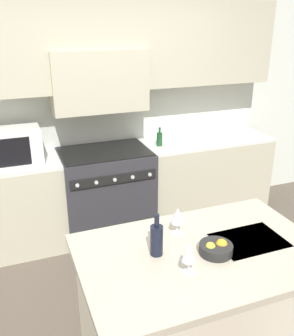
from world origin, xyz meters
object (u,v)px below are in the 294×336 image
(wine_bottle, at_px, (157,239))
(wine_glass_far, at_px, (178,216))
(fruit_bowl, at_px, (216,248))
(microwave, at_px, (10,146))
(oil_bottle_on_counter, at_px, (160,139))
(range_stove, at_px, (106,192))
(wine_glass_near, at_px, (189,253))

(wine_bottle, xyz_separation_m, wine_glass_far, (0.21, 0.16, 0.03))
(fruit_bowl, bearing_deg, microwave, 118.82)
(microwave, relative_size, oil_bottle_on_counter, 2.84)
(range_stove, bearing_deg, oil_bottle_on_counter, -1.75)
(range_stove, height_order, microwave, microwave)
(wine_bottle, height_order, fruit_bowl, wine_bottle)
(range_stove, distance_m, wine_bottle, 1.91)
(microwave, xyz_separation_m, oil_bottle_on_counter, (1.52, -0.04, -0.08))
(microwave, bearing_deg, range_stove, -1.17)
(wine_glass_far, bearing_deg, microwave, 119.67)
(wine_bottle, relative_size, fruit_bowl, 1.33)
(range_stove, distance_m, fruit_bowl, 2.01)
(wine_glass_far, bearing_deg, range_stove, 91.64)
(wine_glass_far, height_order, oil_bottle_on_counter, oil_bottle_on_counter)
(wine_glass_far, relative_size, oil_bottle_on_counter, 0.93)
(fruit_bowl, bearing_deg, wine_glass_near, -155.16)
(wine_glass_far, distance_m, fruit_bowl, 0.32)
(wine_bottle, relative_size, wine_glass_far, 1.42)
(wine_bottle, bearing_deg, wine_glass_near, -66.86)
(microwave, xyz_separation_m, wine_glass_far, (0.96, -1.68, -0.06))
(wine_glass_far, distance_m, oil_bottle_on_counter, 1.74)
(wine_glass_near, xyz_separation_m, oil_bottle_on_counter, (0.68, 2.04, -0.02))
(wine_bottle, bearing_deg, oil_bottle_on_counter, 66.77)
(wine_bottle, distance_m, wine_glass_far, 0.27)
(range_stove, bearing_deg, microwave, 178.83)
(microwave, bearing_deg, oil_bottle_on_counter, -1.40)
(wine_glass_far, bearing_deg, wine_bottle, -142.38)
(range_stove, xyz_separation_m, wine_glass_near, (-0.07, -2.06, 0.56))
(wine_glass_near, xyz_separation_m, fruit_bowl, (0.24, 0.11, -0.10))
(wine_glass_far, relative_size, fruit_bowl, 0.94)
(range_stove, distance_m, microwave, 1.10)
(fruit_bowl, bearing_deg, range_stove, 95.03)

